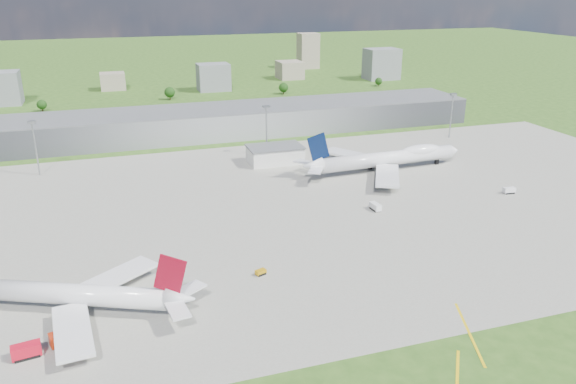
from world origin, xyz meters
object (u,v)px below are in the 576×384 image
object	(u,v)px
tug_yellow	(261,272)
van_white_far	(509,191)
crash_tender	(26,351)
van_white_near	(375,207)
airliner_blue_quad	(388,158)
fire_truck	(67,337)
airliner_red_twin	(76,295)

from	to	relation	value
tug_yellow	van_white_far	world-z (taller)	van_white_far
crash_tender	van_white_near	size ratio (longest dim) A/B	1.22
airliner_blue_quad	fire_truck	bearing A→B (deg)	-147.33
airliner_red_twin	tug_yellow	xyz separation A→B (m)	(52.67, 4.24, -4.13)
airliner_red_twin	van_white_far	distance (m)	176.81
crash_tender	van_white_far	world-z (taller)	crash_tender
airliner_blue_quad	van_white_far	distance (m)	56.35
van_white_near	airliner_blue_quad	bearing A→B (deg)	-36.64
airliner_blue_quad	crash_tender	xyz separation A→B (m)	(-148.56, -101.84, -4.34)
crash_tender	van_white_far	bearing A→B (deg)	8.55
airliner_blue_quad	tug_yellow	world-z (taller)	airliner_blue_quad
airliner_red_twin	airliner_blue_quad	size ratio (longest dim) A/B	0.77
airliner_blue_quad	fire_truck	size ratio (longest dim) A/B	9.84
airliner_red_twin	van_white_far	xyz separation A→B (m)	(172.14, 40.18, -3.70)
airliner_red_twin	crash_tender	distance (m)	20.98
airliner_blue_quad	van_white_near	size ratio (longest dim) A/B	14.41
airliner_red_twin	crash_tender	world-z (taller)	airliner_red_twin
airliner_red_twin	van_white_near	bearing A→B (deg)	-135.05
fire_truck	van_white_far	distance (m)	182.72
airliner_blue_quad	van_white_near	xyz separation A→B (m)	(-27.88, -43.51, -4.65)
tug_yellow	van_white_near	bearing A→B (deg)	12.08
van_white_near	fire_truck	bearing A→B (deg)	112.34
fire_truck	airliner_red_twin	bearing A→B (deg)	64.92
crash_tender	tug_yellow	size ratio (longest dim) A/B	1.89
tug_yellow	van_white_near	world-z (taller)	van_white_near
van_white_near	van_white_far	xyz separation A→B (m)	(62.56, -0.65, -0.12)
tug_yellow	van_white_far	bearing A→B (deg)	-3.91
airliner_red_twin	airliner_blue_quad	world-z (taller)	airliner_blue_quad
airliner_red_twin	van_white_near	distance (m)	117.00
airliner_blue_quad	tug_yellow	bearing A→B (deg)	-139.24
crash_tender	van_white_far	xyz separation A→B (m)	(183.24, 57.68, -0.43)
crash_tender	fire_truck	bearing A→B (deg)	9.70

